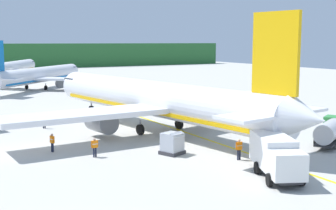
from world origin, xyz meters
name	(u,v)px	position (x,y,z in m)	size (l,w,h in m)	color
airliner_foreground	(155,99)	(15.80, 22.98, 3.39)	(34.52, 41.61, 11.90)	white
airliner_mid_apron	(38,76)	(14.62, 72.23, 2.78)	(25.78, 27.00, 9.77)	white
airliner_far_taxiway	(12,68)	(14.86, 101.68, 2.83)	(27.07, 31.99, 9.94)	white
service_truck_baggage	(332,130)	(26.93, 8.79, 1.40)	(6.48, 4.76, 2.40)	#338C3F
service_truck_catering	(276,155)	(15.57, 3.79, 1.58)	(4.67, 6.80, 2.84)	white
cargo_container_near	(172,143)	(12.33, 13.01, 0.93)	(2.22, 2.22, 1.98)	#333338
crew_marshaller	(95,146)	(6.16, 15.25, 0.95)	(0.63, 0.24, 1.62)	#191E33
crew_loader_left	(52,141)	(3.52, 18.72, 0.97)	(0.35, 0.61, 1.65)	#191E33
crew_loader_right	(44,119)	(5.55, 29.97, 1.04)	(0.55, 0.43, 1.75)	#191E33
crew_supervisor	(239,148)	(16.14, 8.74, 1.02)	(0.63, 0.27, 1.72)	#191E33
apron_guide_line	(195,136)	(18.18, 18.54, 0.01)	(0.30, 60.00, 0.01)	yellow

